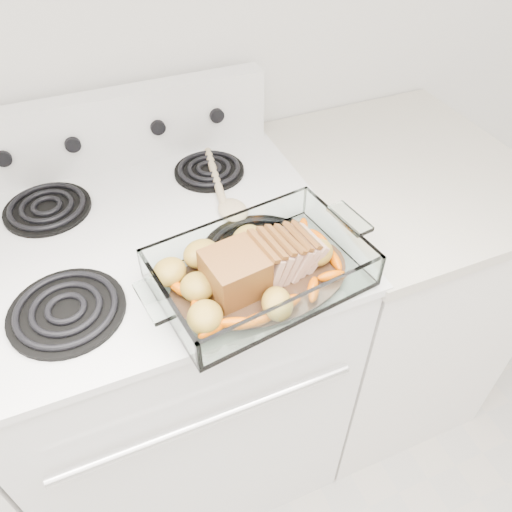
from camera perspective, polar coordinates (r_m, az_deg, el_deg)
name	(u,v)px	position (r m, az deg, el deg)	size (l,w,h in m)	color
electric_range	(174,355)	(1.42, -9.41, -11.13)	(0.78, 0.70, 1.12)	white
counter_right	(378,290)	(1.62, 13.80, -3.80)	(0.58, 0.68, 0.93)	white
baking_dish	(260,274)	(0.93, 0.48, -2.05)	(0.38, 0.25, 0.07)	silver
pork_roast	(253,266)	(0.91, -0.31, -1.10)	(0.23, 0.10, 0.08)	brown
roast_vegetables	(250,257)	(0.95, -0.67, -0.15)	(0.38, 0.21, 0.05)	#FF6800
wooden_spoon	(225,194)	(1.15, -3.60, 7.04)	(0.07, 0.29, 0.02)	tan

